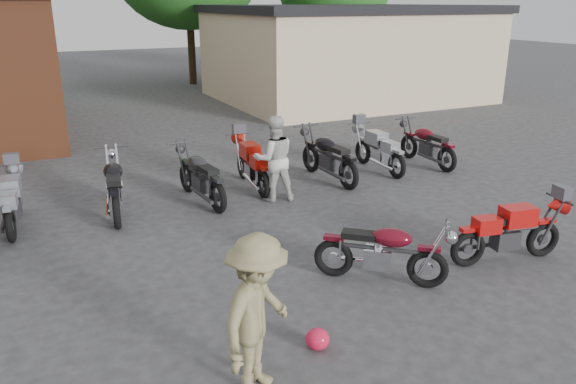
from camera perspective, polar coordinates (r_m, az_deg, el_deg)
name	(u,v)px	position (r m, az deg, el deg)	size (l,w,h in m)	color
ground	(384,305)	(7.89, 9.76, -11.24)	(90.00, 90.00, 0.00)	#313234
stucco_building	(345,56)	(24.15, 5.83, 13.59)	(10.00, 8.00, 3.50)	tan
tree_3	(334,3)	(31.85, 4.68, 18.56)	(6.08, 6.08, 7.60)	#17591D
vintage_motorcycle	(383,248)	(8.24, 9.64, -5.64)	(1.88, 0.62, 1.09)	#5C0B18
sportbike	(510,229)	(9.43, 21.63, -3.54)	(1.88, 0.62, 1.09)	red
helmet	(318,339)	(6.86, 3.02, -14.69)	(0.29, 0.29, 0.26)	red
person_light	(274,159)	(11.42, -1.42, 3.41)	(0.86, 0.67, 1.77)	silver
person_tan	(258,315)	(5.87, -3.08, -12.38)	(1.14, 0.65, 1.76)	#887E54
row_bike_1	(12,199)	(11.25, -26.24, -0.63)	(1.87, 0.62, 1.09)	gray
row_bike_2	(114,183)	(11.24, -17.25, 0.89)	(2.13, 0.70, 1.24)	black
row_bike_3	(200,174)	(11.53, -8.91, 1.85)	(2.06, 0.68, 1.19)	black
row_bike_4	(252,162)	(12.30, -3.70, 3.04)	(2.00, 0.66, 1.16)	red
row_bike_5	(328,154)	(12.83, 4.10, 3.89)	(2.14, 0.71, 1.24)	black
row_bike_6	(379,148)	(13.73, 9.20, 4.45)	(1.95, 0.64, 1.13)	gray
row_bike_7	(427,142)	(14.48, 13.93, 4.93)	(1.99, 0.66, 1.15)	#580B16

